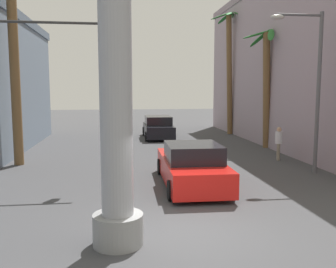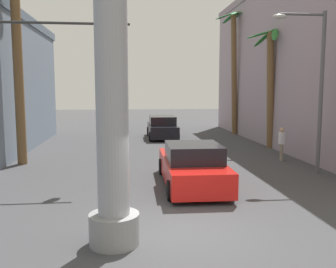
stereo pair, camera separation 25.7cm
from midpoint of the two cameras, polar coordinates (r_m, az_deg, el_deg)
ground_plane at (r=19.01m, az=-2.98°, el=-3.63°), size 90.56×90.56×0.00m
building_right at (r=25.26m, az=21.46°, el=10.15°), size 7.17×23.72×10.20m
street_lamp at (r=16.22m, az=20.52°, el=8.17°), size 2.20×0.28×6.50m
traffic_light_mast at (r=14.94m, az=-20.73°, el=9.39°), size 5.33×0.32×5.99m
car_lead at (r=13.49m, az=3.07°, el=-4.93°), size 2.20×5.18×1.56m
car_far at (r=26.50m, az=-1.80°, el=0.98°), size 2.09×4.65×1.56m
palm_tree_far_right at (r=29.11m, az=9.17°, el=10.76°), size 3.22×3.06×9.21m
palm_tree_mid_right at (r=22.54m, az=14.66°, el=8.59°), size 3.29×3.06×6.89m
palm_tree_mid_left at (r=18.37m, az=-22.80°, el=10.80°), size 2.43×2.51×8.71m
pedestrian_mid_right at (r=18.96m, az=16.14°, el=-1.02°), size 0.43×0.43×1.62m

